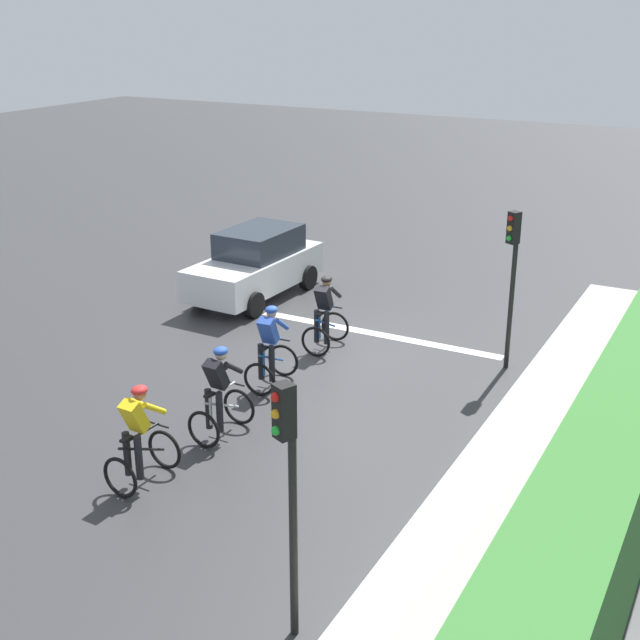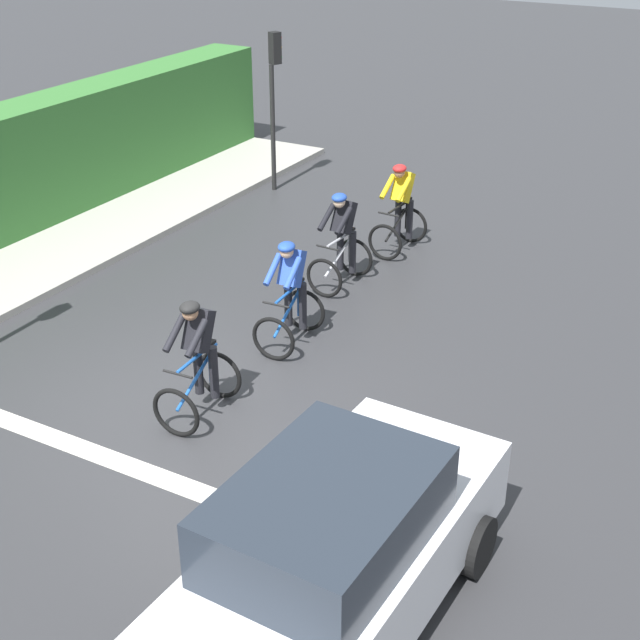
{
  "view_description": "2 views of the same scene",
  "coord_description": "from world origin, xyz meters",
  "views": [
    {
      "loc": [
        -7.98,
        15.31,
        7.16
      ],
      "look_at": [
        -0.51,
        1.42,
        1.26
      ],
      "focal_mm": 47.67,
      "sensor_mm": 36.0,
      "label": 1
    },
    {
      "loc": [
        6.24,
        -7.82,
        6.4
      ],
      "look_at": [
        0.84,
        1.9,
        0.71
      ],
      "focal_mm": 50.18,
      "sensor_mm": 36.0,
      "label": 2
    }
  ],
  "objects": [
    {
      "name": "cyclist_fourth",
      "position": [
        0.13,
        0.0,
        0.8
      ],
      "size": [
        0.74,
        1.12,
        1.66
      ],
      "color": "black",
      "rests_on": "ground"
    },
    {
      "name": "cyclist_second",
      "position": [
        -0.15,
        4.43,
        0.8
      ],
      "size": [
        0.73,
        1.11,
        1.66
      ],
      "color": "black",
      "rests_on": "ground"
    },
    {
      "name": "road_marking_stop_line",
      "position": [
        0.0,
        -1.34,
        0.0
      ],
      "size": [
        7.0,
        0.3,
        0.01
      ],
      "primitive_type": "cube",
      "color": "silver",
      "rests_on": "ground"
    },
    {
      "name": "car_white",
      "position": [
        3.36,
        -2.31,
        0.87
      ],
      "size": [
        1.99,
        4.15,
        1.76
      ],
      "color": "silver",
      "rests_on": "ground"
    },
    {
      "name": "ground_plane",
      "position": [
        0.0,
        0.0,
        0.0
      ],
      "size": [
        80.0,
        80.0,
        0.0
      ],
      "primitive_type": "plane",
      "color": "#333335"
    },
    {
      "name": "cyclist_lead",
      "position": [
        0.06,
        6.31,
        0.8
      ],
      "size": [
        0.74,
        1.11,
        1.66
      ],
      "color": "black",
      "rests_on": "ground"
    },
    {
      "name": "sidewalk_kerb",
      "position": [
        -5.55,
        2.0,
        0.06
      ],
      "size": [
        2.8,
        18.19,
        0.12
      ],
      "primitive_type": "cube",
      "color": "#ADA89E",
      "rests_on": "ground"
    },
    {
      "name": "traffic_light_far_junction",
      "position": [
        -3.75,
        8.19,
        2.22
      ],
      "size": [
        0.26,
        0.3,
        3.34
      ],
      "color": "black",
      "rests_on": "ground"
    },
    {
      "name": "cyclist_mid",
      "position": [
        0.16,
        2.23,
        0.8
      ],
      "size": [
        0.75,
        1.12,
        1.66
      ],
      "color": "black",
      "rests_on": "ground"
    }
  ]
}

